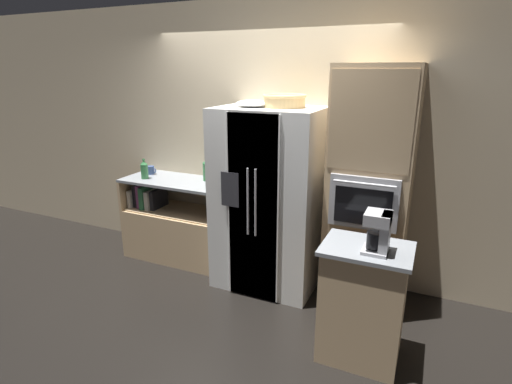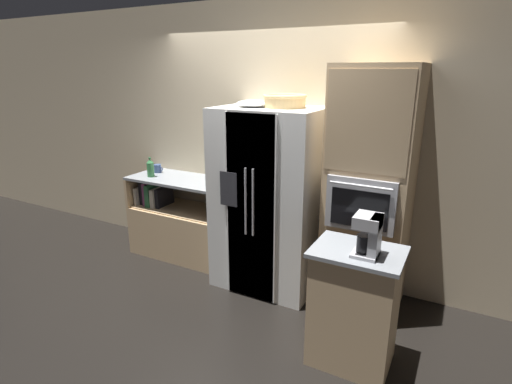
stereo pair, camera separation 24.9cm
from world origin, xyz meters
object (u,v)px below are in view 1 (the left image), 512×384
object	(u,v)px
bottle_short	(144,169)
coffee_maker	(380,231)
wicker_basket	(284,100)
bottle_tall	(206,170)
refrigerator	(269,199)
mug	(151,170)
wall_oven	(370,191)
fruit_bowl	(252,103)

from	to	relation	value
bottle_short	coffee_maker	xyz separation A→B (m)	(2.67, -0.82, 0.03)
wicker_basket	bottle_tall	bearing A→B (deg)	170.52
wicker_basket	coffee_maker	size ratio (longest dim) A/B	1.38
refrigerator	mug	world-z (taller)	refrigerator
bottle_short	coffee_maker	distance (m)	2.80
wall_oven	refrigerator	bearing A→B (deg)	-176.05
refrigerator	coffee_maker	xyz separation A→B (m)	(1.16, -0.83, 0.18)
bottle_tall	bottle_short	xyz separation A→B (m)	(-0.68, -0.21, -0.02)
refrigerator	fruit_bowl	distance (m)	0.94
coffee_maker	mug	bearing A→B (deg)	159.73
wall_oven	mug	bearing A→B (deg)	177.36
coffee_maker	fruit_bowl	bearing A→B (deg)	148.85
fruit_bowl	bottle_tall	bearing A→B (deg)	160.61
refrigerator	coffee_maker	size ratio (longest dim) A/B	6.17
refrigerator	bottle_short	distance (m)	1.52
wicker_basket	coffee_maker	bearing A→B (deg)	-40.28
mug	coffee_maker	size ratio (longest dim) A/B	0.43
fruit_bowl	bottle_short	bearing A→B (deg)	178.88
fruit_bowl	bottle_short	distance (m)	1.56
fruit_bowl	mug	distance (m)	1.66
fruit_bowl	mug	world-z (taller)	fruit_bowl
wall_oven	bottle_tall	xyz separation A→B (m)	(-1.79, 0.14, -0.03)
bottle_short	coffee_maker	size ratio (longest dim) A/B	0.78
wall_oven	mug	distance (m)	2.53
bottle_tall	fruit_bowl	bearing A→B (deg)	-19.39
wall_oven	bottle_short	distance (m)	2.47
fruit_bowl	bottle_short	world-z (taller)	fruit_bowl
mug	bottle_short	bearing A→B (deg)	-71.30
wicker_basket	mug	world-z (taller)	wicker_basket
bottle_tall	mug	world-z (taller)	bottle_tall
fruit_bowl	coffee_maker	xyz separation A→B (m)	(1.32, -0.80, -0.74)
coffee_maker	bottle_short	bearing A→B (deg)	162.88
fruit_bowl	bottle_tall	world-z (taller)	fruit_bowl
refrigerator	wicker_basket	distance (m)	0.97
fruit_bowl	coffee_maker	world-z (taller)	fruit_bowl
bottle_tall	wicker_basket	bearing A→B (deg)	-9.48
refrigerator	fruit_bowl	size ratio (longest dim) A/B	5.81
wall_oven	coffee_maker	xyz separation A→B (m)	(0.21, -0.89, -0.01)
wall_oven	bottle_short	size ratio (longest dim) A/B	9.62
mug	coffee_maker	bearing A→B (deg)	-20.27
wicker_basket	coffee_maker	distance (m)	1.56
refrigerator	wall_oven	xyz separation A→B (m)	(0.95, 0.07, 0.19)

